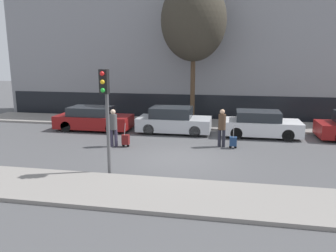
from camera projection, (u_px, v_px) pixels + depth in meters
The scene contains 13 objects.
ground_plane at pixel (178, 158), 13.28m from camera, with size 80.00×80.00×0.00m, color #4C4C4F.
sidewalk_near at pixel (158, 194), 9.67m from camera, with size 28.00×2.50×0.12m.
sidewalk_far at pixel (196, 124), 20.00m from camera, with size 28.00×3.00×0.12m.
building_facade at pixel (203, 24), 21.97m from camera, with size 28.00×2.36×12.52m.
parked_car_0 at pixel (93, 119), 18.46m from camera, with size 4.21×1.78×1.32m.
parked_car_1 at pixel (173, 121), 17.77m from camera, with size 3.94×1.82×1.40m.
parked_car_2 at pixel (260, 124), 16.92m from camera, with size 3.99×1.83×1.33m.
pedestrian_left at pixel (113, 126), 14.88m from camera, with size 0.35×0.34×1.74m.
trolley_left at pixel (126, 140), 14.95m from camera, with size 0.34×0.29×1.11m.
pedestrian_right at pixel (222, 126), 14.84m from camera, with size 0.34×0.34×1.74m.
trolley_right at pixel (233, 141), 14.72m from camera, with size 0.34×0.29×1.07m.
traffic_light at pixel (106, 101), 10.86m from camera, with size 0.28×0.47×3.64m.
bare_tree_near_crossing at pixel (194, 21), 19.09m from camera, with size 3.84×3.84×8.37m.
Camera 1 is at (2.00, -12.59, 3.99)m, focal length 35.00 mm.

